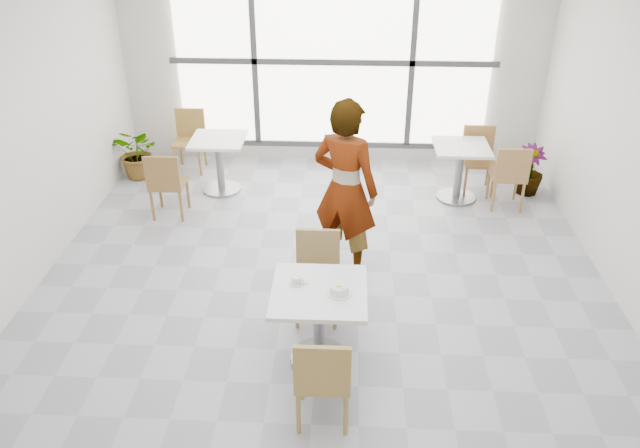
{
  "coord_description": "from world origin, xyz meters",
  "views": [
    {
      "loc": [
        0.24,
        -5.23,
        3.78
      ],
      "look_at": [
        0.0,
        -0.3,
        1.0
      ],
      "focal_mm": 34.9,
      "sensor_mm": 36.0,
      "label": 1
    }
  ],
  "objects_px": {
    "bg_table_left": "(219,157)",
    "plant_left": "(138,153)",
    "plant_right": "(530,170)",
    "chair_far": "(317,269)",
    "bg_chair_left_far": "(190,136)",
    "bg_table_right": "(460,165)",
    "coffee_cup": "(297,280)",
    "chair_near": "(323,376)",
    "oatmeal_bowl": "(339,289)",
    "bg_chair_right_far": "(478,154)",
    "bg_chair_right_near": "(510,173)",
    "person": "(345,190)",
    "main_table": "(319,312)",
    "bg_chair_left_near": "(166,181)"
  },
  "relations": [
    {
      "from": "chair_far",
      "to": "bg_chair_right_far",
      "type": "distance_m",
      "value": 3.51
    },
    {
      "from": "main_table",
      "to": "bg_chair_right_near",
      "type": "xyz_separation_m",
      "value": [
        2.25,
        2.99,
        -0.02
      ]
    },
    {
      "from": "bg_table_right",
      "to": "bg_chair_right_near",
      "type": "relative_size",
      "value": 0.86
    },
    {
      "from": "main_table",
      "to": "coffee_cup",
      "type": "xyz_separation_m",
      "value": [
        -0.19,
        0.09,
        0.26
      ]
    },
    {
      "from": "coffee_cup",
      "to": "bg_chair_left_far",
      "type": "height_order",
      "value": "bg_chair_left_far"
    },
    {
      "from": "bg_table_left",
      "to": "plant_left",
      "type": "distance_m",
      "value": 1.28
    },
    {
      "from": "oatmeal_bowl",
      "to": "bg_chair_left_near",
      "type": "height_order",
      "value": "bg_chair_left_near"
    },
    {
      "from": "plant_left",
      "to": "main_table",
      "type": "bearing_deg",
      "value": -53.67
    },
    {
      "from": "coffee_cup",
      "to": "bg_table_left",
      "type": "height_order",
      "value": "coffee_cup"
    },
    {
      "from": "bg_chair_right_near",
      "to": "person",
      "type": "bearing_deg",
      "value": 36.41
    },
    {
      "from": "main_table",
      "to": "bg_chair_left_far",
      "type": "height_order",
      "value": "bg_chair_left_far"
    },
    {
      "from": "main_table",
      "to": "chair_near",
      "type": "xyz_separation_m",
      "value": [
        0.06,
        -0.75,
        -0.02
      ]
    },
    {
      "from": "plant_left",
      "to": "bg_chair_right_near",
      "type": "bearing_deg",
      "value": -8.23
    },
    {
      "from": "main_table",
      "to": "bg_chair_left_near",
      "type": "height_order",
      "value": "bg_chair_left_near"
    },
    {
      "from": "chair_near",
      "to": "plant_right",
      "type": "distance_m",
      "value": 4.94
    },
    {
      "from": "coffee_cup",
      "to": "bg_table_right",
      "type": "xyz_separation_m",
      "value": [
        1.86,
        3.16,
        -0.29
      ]
    },
    {
      "from": "chair_near",
      "to": "bg_chair_left_far",
      "type": "distance_m",
      "value": 5.27
    },
    {
      "from": "chair_far",
      "to": "bg_chair_right_near",
      "type": "height_order",
      "value": "same"
    },
    {
      "from": "oatmeal_bowl",
      "to": "bg_chair_right_far",
      "type": "distance_m",
      "value": 4.05
    },
    {
      "from": "bg_chair_right_far",
      "to": "plant_right",
      "type": "xyz_separation_m",
      "value": [
        0.68,
        -0.11,
        -0.16
      ]
    },
    {
      "from": "oatmeal_bowl",
      "to": "bg_chair_left_far",
      "type": "bearing_deg",
      "value": 118.58
    },
    {
      "from": "bg_table_right",
      "to": "plant_left",
      "type": "distance_m",
      "value": 4.42
    },
    {
      "from": "main_table",
      "to": "plant_right",
      "type": "relative_size",
      "value": 1.18
    },
    {
      "from": "plant_right",
      "to": "chair_near",
      "type": "bearing_deg",
      "value": -121.49
    },
    {
      "from": "oatmeal_bowl",
      "to": "bg_chair_right_far",
      "type": "height_order",
      "value": "bg_chair_right_far"
    },
    {
      "from": "bg_chair_right_near",
      "to": "plant_right",
      "type": "distance_m",
      "value": 0.64
    },
    {
      "from": "bg_table_right",
      "to": "coffee_cup",
      "type": "bearing_deg",
      "value": -120.5
    },
    {
      "from": "chair_far",
      "to": "bg_chair_right_far",
      "type": "relative_size",
      "value": 1.0
    },
    {
      "from": "chair_near",
      "to": "person",
      "type": "height_order",
      "value": "person"
    },
    {
      "from": "bg_chair_right_near",
      "to": "chair_near",
      "type": "bearing_deg",
      "value": 59.64
    },
    {
      "from": "main_table",
      "to": "bg_chair_right_far",
      "type": "bearing_deg",
      "value": 61.21
    },
    {
      "from": "bg_table_left",
      "to": "plant_right",
      "type": "bearing_deg",
      "value": 1.58
    },
    {
      "from": "chair_near",
      "to": "bg_chair_left_far",
      "type": "relative_size",
      "value": 1.0
    },
    {
      "from": "bg_chair_right_near",
      "to": "bg_chair_right_far",
      "type": "xyz_separation_m",
      "value": [
        -0.29,
        0.59,
        0.0
      ]
    },
    {
      "from": "bg_chair_left_far",
      "to": "plant_right",
      "type": "bearing_deg",
      "value": -7.37
    },
    {
      "from": "bg_table_left",
      "to": "bg_chair_right_near",
      "type": "xyz_separation_m",
      "value": [
        3.76,
        -0.36,
        0.01
      ]
    },
    {
      "from": "bg_chair_left_near",
      "to": "bg_chair_right_near",
      "type": "relative_size",
      "value": 1.0
    },
    {
      "from": "coffee_cup",
      "to": "bg_chair_left_near",
      "type": "bearing_deg",
      "value": 126.5
    },
    {
      "from": "chair_far",
      "to": "coffee_cup",
      "type": "relative_size",
      "value": 5.47
    },
    {
      "from": "coffee_cup",
      "to": "plant_right",
      "type": "distance_m",
      "value": 4.43
    },
    {
      "from": "chair_far",
      "to": "bg_chair_left_far",
      "type": "height_order",
      "value": "same"
    },
    {
      "from": "bg_table_left",
      "to": "plant_left",
      "type": "height_order",
      "value": "plant_left"
    },
    {
      "from": "chair_far",
      "to": "plant_left",
      "type": "bearing_deg",
      "value": 131.61
    },
    {
      "from": "oatmeal_bowl",
      "to": "bg_chair_right_far",
      "type": "relative_size",
      "value": 0.24
    },
    {
      "from": "bg_chair_right_far",
      "to": "chair_near",
      "type": "bearing_deg",
      "value": -113.71
    },
    {
      "from": "bg_table_left",
      "to": "plant_right",
      "type": "distance_m",
      "value": 4.15
    },
    {
      "from": "bg_chair_right_far",
      "to": "bg_chair_left_far",
      "type": "bearing_deg",
      "value": 172.97
    },
    {
      "from": "bg_chair_right_near",
      "to": "plant_left",
      "type": "relative_size",
      "value": 1.15
    },
    {
      "from": "plant_right",
      "to": "plant_left",
      "type": "bearing_deg",
      "value": 177.39
    },
    {
      "from": "chair_near",
      "to": "plant_left",
      "type": "distance_m",
      "value": 5.26
    }
  ]
}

